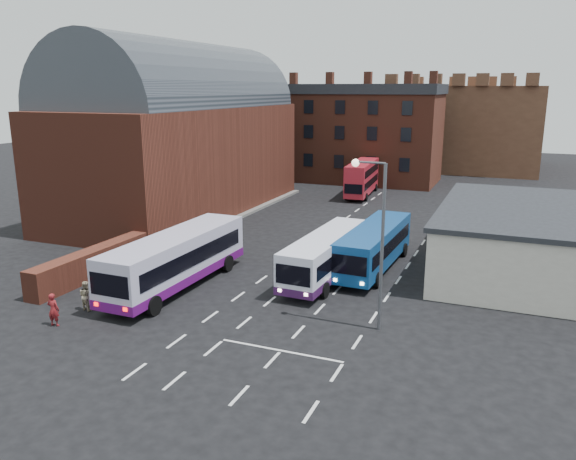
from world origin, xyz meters
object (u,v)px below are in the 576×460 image
at_px(street_lamp, 377,230).
at_px(pedestrian_beige, 86,296).
at_px(bus_red_double, 362,178).
at_px(bus_white_inbound, 326,253).
at_px(bus_blue, 374,244).
at_px(pedestrian_red, 53,310).
at_px(bus_white_outbound, 176,256).

xyz_separation_m(street_lamp, pedestrian_beige, (-15.01, -3.52, -4.29)).
bearing_deg(street_lamp, bus_red_double, 106.03).
bearing_deg(street_lamp, pedestrian_beige, -166.81).
bearing_deg(bus_red_double, street_lamp, 101.61).
bearing_deg(bus_white_inbound, bus_blue, -126.29).
bearing_deg(bus_white_inbound, pedestrian_red, 51.88).
relative_size(bus_red_double, pedestrian_red, 5.50).
bearing_deg(street_lamp, bus_white_outbound, 173.24).
relative_size(street_lamp, pedestrian_red, 4.88).
relative_size(bus_white_inbound, bus_red_double, 1.09).
xyz_separation_m(bus_white_outbound, bus_blue, (10.16, 7.87, -0.22)).
height_order(bus_red_double, pedestrian_red, bus_red_double).
relative_size(street_lamp, pedestrian_beige, 5.19).
bearing_deg(bus_blue, bus_white_outbound, 39.70).
height_order(bus_blue, pedestrian_beige, bus_blue).
distance_m(bus_blue, street_lamp, 10.22).
height_order(bus_white_outbound, bus_blue, bus_white_outbound).
bearing_deg(bus_white_inbound, bus_red_double, -77.06).
height_order(bus_white_outbound, street_lamp, street_lamp).
relative_size(bus_red_double, street_lamp, 1.13).
xyz_separation_m(bus_white_inbound, bus_red_double, (-5.32, 28.23, 0.34)).
relative_size(bus_blue, pedestrian_beige, 6.53).
height_order(bus_white_outbound, bus_red_double, bus_red_double).
distance_m(bus_white_outbound, bus_red_double, 33.27).
height_order(bus_white_inbound, pedestrian_red, bus_white_inbound).
distance_m(bus_white_outbound, pedestrian_red, 7.81).
bearing_deg(bus_white_inbound, street_lamp, 128.15).
xyz_separation_m(bus_blue, street_lamp, (2.31, -9.35, 3.41)).
bearing_deg(pedestrian_red, bus_red_double, -105.51).
height_order(bus_white_outbound, pedestrian_red, bus_white_outbound).
height_order(bus_white_inbound, pedestrian_beige, bus_white_inbound).
distance_m(bus_white_inbound, pedestrian_beige, 14.39).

